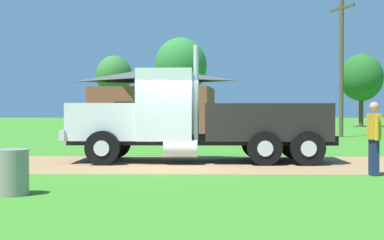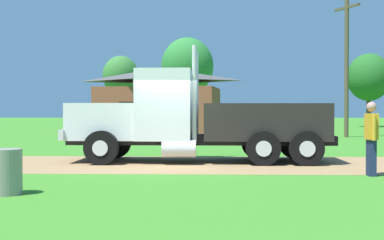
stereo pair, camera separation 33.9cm
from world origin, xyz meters
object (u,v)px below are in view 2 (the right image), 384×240
Objects in this scene: steel_barrel at (5,172)px; visitor_walking_mid at (371,136)px; utility_pole_near at (347,63)px; truck_foreground_white at (197,121)px; shed_building at (159,101)px.

visitor_walking_mid is at bearing 21.71° from steel_barrel.
steel_barrel is 0.10× the size of utility_pole_near.
utility_pole_near is at bearing 60.82° from truck_foreground_white.
truck_foreground_white is 9.52× the size of steel_barrel.
steel_barrel is (-3.51, -6.63, -0.85)m from truck_foreground_white.
visitor_walking_mid is 2.08× the size of steel_barrel.
steel_barrel is at bearing -158.29° from visitor_walking_mid.
truck_foreground_white is 22.46m from shed_building.
shed_building is at bearing 106.49° from visitor_walking_mid.
utility_pole_near is (11.88, -6.72, 2.16)m from shed_building.
shed_building is (0.28, 28.84, 1.84)m from steel_barrel.
shed_building reaches higher than steel_barrel.
utility_pole_near is at bearing 61.19° from steel_barrel.
steel_barrel is at bearing -118.81° from utility_pole_near.
steel_barrel is 0.09× the size of shed_building.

